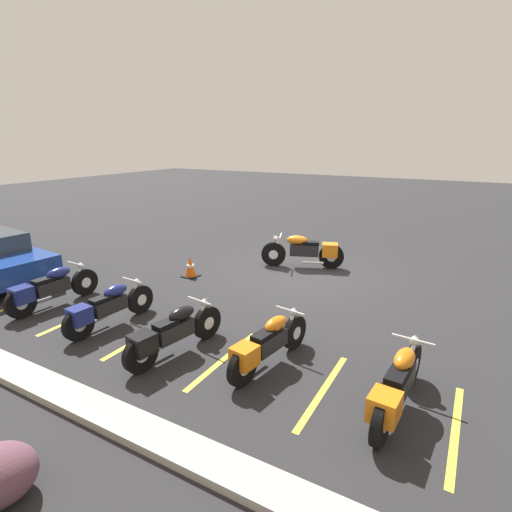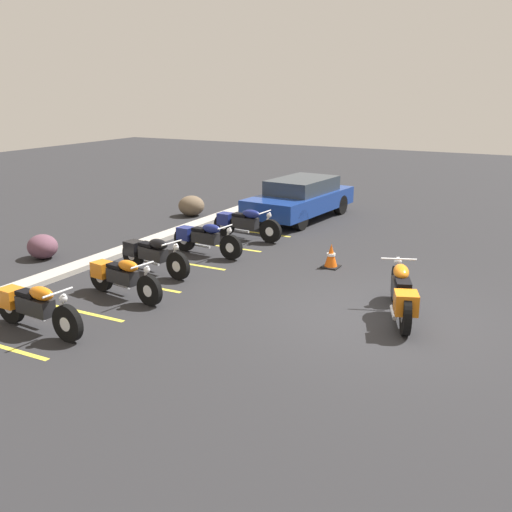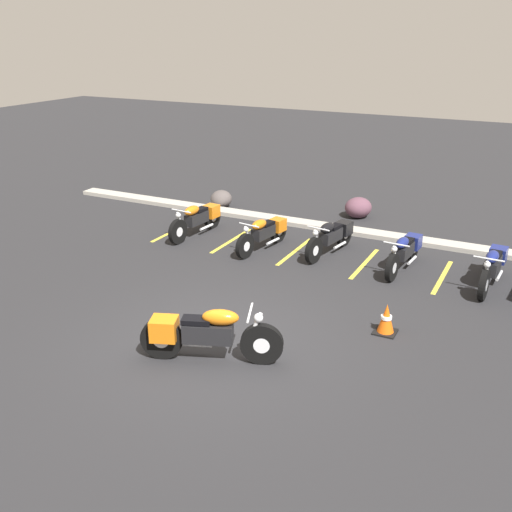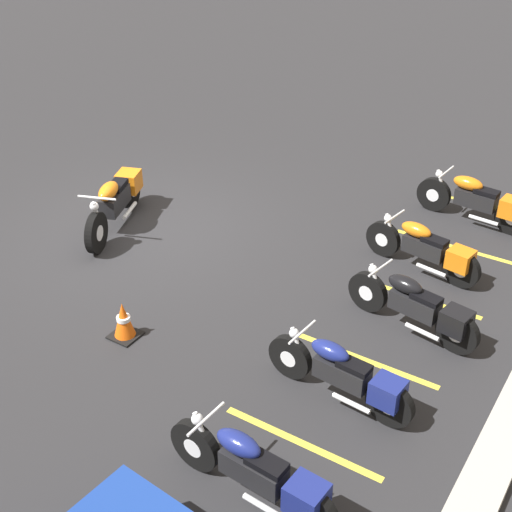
{
  "view_description": "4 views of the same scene",
  "coord_description": "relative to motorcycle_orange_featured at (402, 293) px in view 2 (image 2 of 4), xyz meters",
  "views": [
    {
      "loc": [
        -4.01,
        9.92,
        3.64
      ],
      "look_at": [
        0.78,
        1.32,
        0.72
      ],
      "focal_mm": 28.0,
      "sensor_mm": 36.0,
      "label": 1
    },
    {
      "loc": [
        -10.16,
        -3.03,
        4.11
      ],
      "look_at": [
        -0.28,
        2.25,
        0.93
      ],
      "focal_mm": 42.0,
      "sensor_mm": 36.0,
      "label": 2
    },
    {
      "loc": [
        4.84,
        -7.94,
        5.22
      ],
      "look_at": [
        -0.75,
        3.1,
        0.47
      ],
      "focal_mm": 42.0,
      "sensor_mm": 36.0,
      "label": 3
    },
    {
      "loc": [
        8.38,
        7.69,
        6.33
      ],
      "look_at": [
        0.58,
        2.72,
        0.62
      ],
      "focal_mm": 50.0,
      "sensor_mm": 36.0,
      "label": 4
    }
  ],
  "objects": [
    {
      "name": "parked_bike_0",
      "position": [
        -3.54,
        5.48,
        -0.05
      ],
      "size": [
        0.61,
        2.16,
        0.85
      ],
      "rotation": [
        0.0,
        0.0,
        -1.65
      ],
      "color": "black",
      "rests_on": "ground"
    },
    {
      "name": "landscape_rock_0",
      "position": [
        5.77,
        8.49,
        -0.17
      ],
      "size": [
        1.16,
        1.17,
        0.66
      ],
      "primitive_type": "ellipsoid",
      "rotation": [
        0.0,
        0.0,
        2.22
      ],
      "color": "brown",
      "rests_on": "ground"
    },
    {
      "name": "parked_bike_1",
      "position": [
        -1.47,
        5.3,
        -0.07
      ],
      "size": [
        0.67,
        2.05,
        0.81
      ],
      "rotation": [
        0.0,
        0.0,
        -1.73
      ],
      "color": "black",
      "rests_on": "ground"
    },
    {
      "name": "stall_line_1",
      "position": [
        -2.51,
        5.44,
        -0.5
      ],
      "size": [
        0.1,
        2.1,
        0.0
      ],
      "primitive_type": "cube",
      "color": "gold",
      "rests_on": "ground"
    },
    {
      "name": "stall_line_0",
      "position": [
        -4.3,
        5.44,
        -0.5
      ],
      "size": [
        0.1,
        2.1,
        0.0
      ],
      "primitive_type": "cube",
      "color": "gold",
      "rests_on": "ground"
    },
    {
      "name": "traffic_cone",
      "position": [
        2.44,
        2.31,
        -0.23
      ],
      "size": [
        0.4,
        0.4,
        0.57
      ],
      "color": "black",
      "rests_on": "ground"
    },
    {
      "name": "parked_bike_4",
      "position": [
        3.88,
        5.47,
        -0.05
      ],
      "size": [
        0.61,
        2.17,
        0.85
      ],
      "rotation": [
        0.0,
        0.0,
        -1.63
      ],
      "color": "black",
      "rests_on": "ground"
    },
    {
      "name": "parked_bike_2",
      "position": [
        0.13,
        5.77,
        -0.06
      ],
      "size": [
        0.71,
        2.1,
        0.83
      ],
      "rotation": [
        0.0,
        0.0,
        -1.74
      ],
      "color": "black",
      "rests_on": "ground"
    },
    {
      "name": "stall_line_5",
      "position": [
        4.67,
        5.44,
        -0.5
      ],
      "size": [
        0.1,
        2.1,
        0.0
      ],
      "primitive_type": "cube",
      "color": "gold",
      "rests_on": "ground"
    },
    {
      "name": "concrete_curb",
      "position": [
        -0.13,
        7.46,
        -0.44
      ],
      "size": [
        18.0,
        0.5,
        0.12
      ],
      "primitive_type": "cube",
      "color": "#A8A399",
      "rests_on": "ground"
    },
    {
      "name": "motorcycle_orange_featured",
      "position": [
        0.0,
        0.0,
        0.0
      ],
      "size": [
        2.28,
        1.09,
        0.94
      ],
      "rotation": [
        0.0,
        0.0,
        0.37
      ],
      "color": "black",
      "rests_on": "ground"
    },
    {
      "name": "ground",
      "position": [
        -0.13,
        0.53,
        -0.5
      ],
      "size": [
        60.0,
        60.0,
        0.0
      ],
      "primitive_type": "plane",
      "color": "#262628"
    },
    {
      "name": "car_blue",
      "position": [
        7.05,
        5.16,
        0.18
      ],
      "size": [
        4.44,
        2.17,
        1.29
      ],
      "rotation": [
        0.0,
        0.0,
        3.05
      ],
      "color": "black",
      "rests_on": "ground"
    },
    {
      "name": "stall_line_3",
      "position": [
        1.08,
        5.44,
        -0.5
      ],
      "size": [
        0.1,
        2.1,
        0.0
      ],
      "primitive_type": "cube",
      "color": "gold",
      "rests_on": "ground"
    },
    {
      "name": "parked_bike_3",
      "position": [
        1.97,
        5.55,
        -0.06
      ],
      "size": [
        0.59,
        2.08,
        0.82
      ],
      "rotation": [
        0.0,
        0.0,
        -1.65
      ],
      "color": "black",
      "rests_on": "ground"
    },
    {
      "name": "stall_line_2",
      "position": [
        -0.71,
        5.44,
        -0.5
      ],
      "size": [
        0.1,
        2.1,
        0.0
      ],
      "primitive_type": "cube",
      "color": "gold",
      "rests_on": "ground"
    },
    {
      "name": "landscape_rock_2",
      "position": [
        -0.19,
        8.88,
        -0.2
      ],
      "size": [
        1.04,
        1.07,
        0.6
      ],
      "primitive_type": "ellipsoid",
      "rotation": [
        0.0,
        0.0,
        1.04
      ],
      "color": "#5E3C4A",
      "rests_on": "ground"
    },
    {
      "name": "stall_line_4",
      "position": [
        2.88,
        5.44,
        -0.5
      ],
      "size": [
        0.1,
        2.1,
        0.0
      ],
      "primitive_type": "cube",
      "color": "gold",
      "rests_on": "ground"
    }
  ]
}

